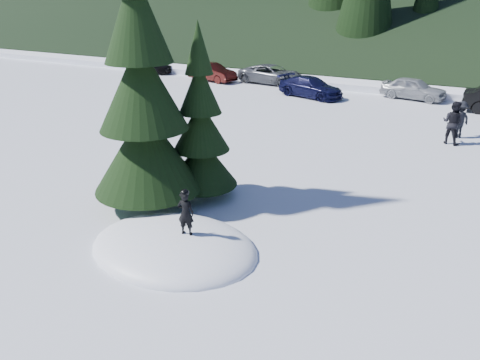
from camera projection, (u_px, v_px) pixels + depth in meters
The scene contains 12 objects.
ground at pixel (174, 249), 11.90m from camera, with size 200.00×200.00×0.00m, color white.
snow_mound at pixel (174, 249), 11.90m from camera, with size 4.48×3.52×0.96m, color white.
spruce_tall at pixel (142, 98), 13.11m from camera, with size 3.20×3.20×8.60m.
spruce_short at pixel (201, 132), 14.25m from camera, with size 2.20×2.20×5.37m.
child_skier at pixel (186, 213), 11.44m from camera, with size 0.41×0.27×1.13m, color black.
adult_0 at pixel (453, 123), 19.81m from camera, with size 0.90×0.70×1.85m, color black.
adult_2 at pixel (460, 119), 20.71m from camera, with size 1.06×0.61×1.64m, color black.
car_0 at pixel (150, 66), 36.97m from camera, with size 1.44×3.59×1.22m, color black.
car_1 at pixel (212, 72), 34.00m from camera, with size 1.34×3.85×1.27m, color #340C09.
car_2 at pixel (272, 74), 33.03m from camera, with size 2.18×4.73×1.31m, color #53565B.
car_3 at pixel (311, 87), 28.81m from camera, with size 1.73×4.26×1.24m, color black.
car_4 at pixel (414, 88), 28.22m from camera, with size 1.54×3.83×1.30m, color #969A9E.
Camera 1 is at (6.48, -8.28, 6.08)m, focal length 35.00 mm.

